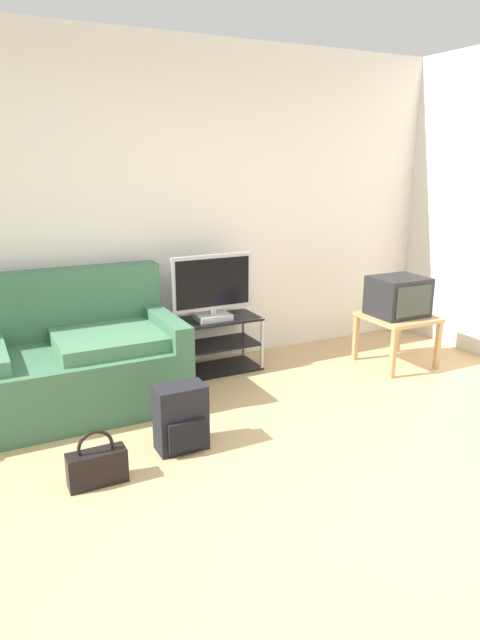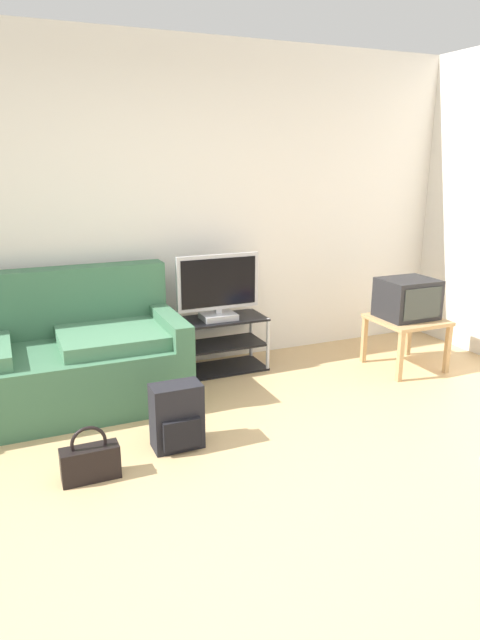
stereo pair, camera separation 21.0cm
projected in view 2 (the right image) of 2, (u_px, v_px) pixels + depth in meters
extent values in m
cube|color=tan|center=(254.00, 534.00, 2.73)|extent=(9.00, 9.80, 0.02)
cube|color=silver|center=(129.00, 211.00, 4.52)|extent=(9.00, 0.10, 2.70)
cube|color=#3D6B4C|center=(39.00, 381.00, 3.99)|extent=(2.07, 0.92, 0.45)
cube|color=#3D6B4C|center=(29.00, 304.00, 4.18)|extent=(2.07, 0.20, 0.51)
cube|color=#3D6B4C|center=(167.00, 324.00, 4.27)|extent=(0.14, 0.92, 0.18)
cube|color=#477857|center=(117.00, 337.00, 4.08)|extent=(0.83, 0.64, 0.10)
cube|color=black|center=(218.00, 320.00, 4.70)|extent=(0.81, 0.38, 0.02)
cube|color=black|center=(218.00, 345.00, 4.77)|extent=(0.78, 0.36, 0.02)
cube|color=black|center=(218.00, 369.00, 4.83)|extent=(0.81, 0.38, 0.02)
cylinder|color=#B7B7BC|center=(180.00, 357.00, 4.46)|extent=(0.03, 0.03, 0.46)
cylinder|color=#B7B7BC|center=(268.00, 345.00, 4.76)|extent=(0.03, 0.03, 0.46)
cylinder|color=#B7B7BC|center=(168.00, 344.00, 4.77)|extent=(0.03, 0.03, 0.46)
cylinder|color=#B7B7BC|center=(251.00, 333.00, 5.07)|extent=(0.03, 0.03, 0.46)
cube|color=#B2B2B7|center=(218.00, 316.00, 4.68)|extent=(0.29, 0.22, 0.05)
cube|color=#B2B2B7|center=(218.00, 311.00, 4.66)|extent=(0.05, 0.04, 0.04)
cube|color=#B2B2B7|center=(218.00, 282.00, 4.60)|extent=(0.71, 0.04, 0.46)
cube|color=black|center=(219.00, 282.00, 4.57)|extent=(0.65, 0.01, 0.40)
cube|color=tan|center=(407.00, 320.00, 4.78)|extent=(0.56, 0.56, 0.03)
cube|color=tan|center=(400.00, 357.00, 4.52)|extent=(0.04, 0.04, 0.42)
cube|color=tan|center=(447.00, 349.00, 4.71)|extent=(0.04, 0.04, 0.42)
cube|color=tan|center=(364.00, 340.00, 4.96)|extent=(0.04, 0.04, 0.42)
cube|color=tan|center=(409.00, 333.00, 5.15)|extent=(0.04, 0.04, 0.42)
cube|color=#232326|center=(407.00, 298.00, 4.74)|extent=(0.45, 0.38, 0.34)
cube|color=#333833|center=(423.00, 304.00, 4.57)|extent=(0.37, 0.01, 0.26)
cube|color=black|center=(177.00, 416.00, 3.48)|extent=(0.31, 0.18, 0.42)
cube|color=black|center=(182.00, 434.00, 3.41)|extent=(0.24, 0.04, 0.19)
cylinder|color=black|center=(158.00, 408.00, 3.54)|extent=(0.04, 0.04, 0.34)
cylinder|color=black|center=(185.00, 404.00, 3.61)|extent=(0.04, 0.04, 0.34)
cube|color=black|center=(90.00, 463.00, 3.15)|extent=(0.33, 0.12, 0.20)
torus|color=black|center=(89.00, 443.00, 3.12)|extent=(0.20, 0.02, 0.20)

